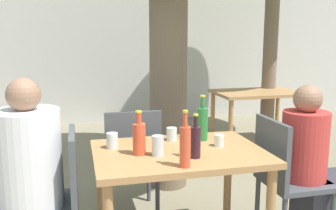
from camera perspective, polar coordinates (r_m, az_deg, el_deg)
cafe_building_wall at (r=6.60m, az=-8.46°, el=9.51°), size 10.00×0.08×2.80m
dining_table_front at (r=2.51m, az=1.66°, el=-9.23°), size 1.11×0.79×0.76m
dining_table_back at (r=5.25m, az=13.37°, el=0.89°), size 1.15×0.76×0.76m
patio_chair_0 at (r=2.48m, az=-16.73°, el=-12.97°), size 0.44×0.44×0.92m
patio_chair_1 at (r=2.85m, az=17.35°, el=-9.84°), size 0.44×0.44×0.92m
patio_chair_2 at (r=3.09m, az=-5.53°, el=-7.83°), size 0.44×0.44×0.92m
person_seated_0 at (r=2.48m, az=-22.14°, el=-12.05°), size 0.60×0.40×1.26m
person_seated_1 at (r=2.99m, az=21.38°, el=-9.45°), size 0.56×0.33×1.16m
green_bottle_0 at (r=2.70m, az=5.26°, el=-2.71°), size 0.08×0.08×0.33m
soda_bottle_1 at (r=2.14m, az=2.62°, el=-6.14°), size 0.06×0.06×0.33m
soda_bottle_2 at (r=2.37m, az=-4.43°, el=-4.99°), size 0.08×0.08×0.28m
wine_bottle_3 at (r=2.31m, az=4.21°, el=-5.49°), size 0.06×0.06×0.28m
drinking_glass_0 at (r=2.53m, az=-8.51°, el=-5.39°), size 0.08×0.08×0.11m
drinking_glass_1 at (r=2.58m, az=7.81°, el=-5.36°), size 0.07×0.07×0.08m
drinking_glass_2 at (r=2.35m, az=-1.56°, el=-6.22°), size 0.08×0.08×0.13m
drinking_glass_3 at (r=2.69m, az=0.56°, el=-4.46°), size 0.08×0.08×0.09m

